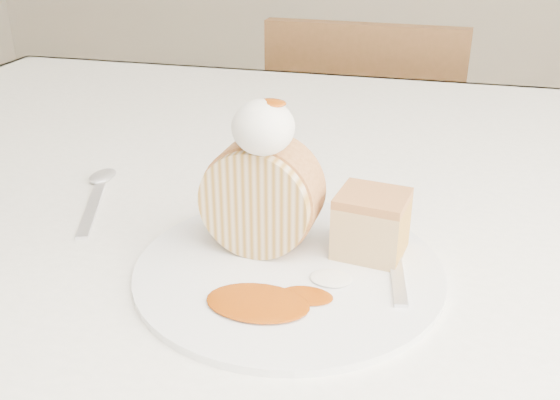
# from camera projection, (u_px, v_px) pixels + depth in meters

# --- Properties ---
(table) EXTENTS (1.40, 0.90, 0.75)m
(table) POSITION_uv_depth(u_px,v_px,m) (335.00, 246.00, 0.73)
(table) COLOR white
(table) RESTS_ON ground
(chair_far) EXTENTS (0.40, 0.40, 0.82)m
(chair_far) POSITION_uv_depth(u_px,v_px,m) (363.00, 177.00, 1.40)
(chair_far) COLOR brown
(chair_far) RESTS_ON ground
(plate) EXTENTS (0.29, 0.29, 0.01)m
(plate) POSITION_uv_depth(u_px,v_px,m) (289.00, 270.00, 0.51)
(plate) COLOR white
(plate) RESTS_ON table
(roulade_slice) EXTENTS (0.10, 0.06, 0.09)m
(roulade_slice) POSITION_uv_depth(u_px,v_px,m) (262.00, 196.00, 0.52)
(roulade_slice) COLOR #CDB78F
(roulade_slice) RESTS_ON plate
(cake_chunk) EXTENTS (0.06, 0.06, 0.05)m
(cake_chunk) POSITION_uv_depth(u_px,v_px,m) (371.00, 228.00, 0.52)
(cake_chunk) COLOR #B37743
(cake_chunk) RESTS_ON plate
(whipped_cream) EXTENTS (0.05, 0.05, 0.04)m
(whipped_cream) POSITION_uv_depth(u_px,v_px,m) (263.00, 127.00, 0.47)
(whipped_cream) COLOR silver
(whipped_cream) RESTS_ON roulade_slice
(caramel_drizzle) EXTENTS (0.02, 0.02, 0.01)m
(caramel_drizzle) POSITION_uv_depth(u_px,v_px,m) (270.00, 96.00, 0.46)
(caramel_drizzle) COLOR #8F3805
(caramel_drizzle) RESTS_ON whipped_cream
(caramel_pool) EXTENTS (0.09, 0.06, 0.00)m
(caramel_pool) POSITION_uv_depth(u_px,v_px,m) (258.00, 303.00, 0.46)
(caramel_pool) COLOR #8F3805
(caramel_pool) RESTS_ON plate
(fork) EXTENTS (0.04, 0.15, 0.00)m
(fork) POSITION_uv_depth(u_px,v_px,m) (396.00, 268.00, 0.50)
(fork) COLOR silver
(fork) RESTS_ON plate
(spoon) EXTENTS (0.07, 0.15, 0.00)m
(spoon) POSITION_uv_depth(u_px,v_px,m) (92.00, 209.00, 0.61)
(spoon) COLOR silver
(spoon) RESTS_ON table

